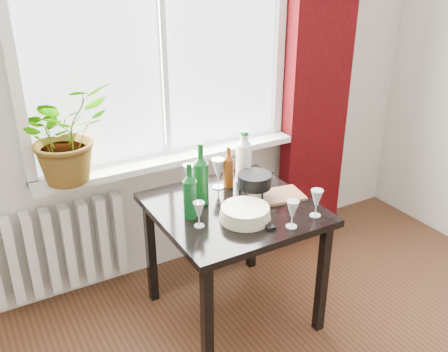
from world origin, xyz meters
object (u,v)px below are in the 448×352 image
table (233,220)px  wineglass_back_left (190,178)px  radiator (59,248)px  bottle_amber (228,167)px  cutting_board (277,196)px  wine_bottle_right (201,174)px  potted_plant (65,134)px  cleaning_bottle (244,155)px  wineglass_front_right (292,214)px  wineglass_front_left (199,214)px  tv_remote (264,223)px  wineglass_far_right (316,203)px  fondue_pot (254,186)px  wine_bottle_left (190,191)px  plate_stack (245,213)px  wineglass_back_center (218,173)px

table → wineglass_back_left: (-0.13, 0.28, 0.18)m
radiator → bottle_amber: (0.95, -0.40, 0.49)m
bottle_amber → cutting_board: size_ratio=0.87×
radiator → wine_bottle_right: 1.03m
potted_plant → cutting_board: 1.23m
potted_plant → bottle_amber: potted_plant is taller
radiator → wineglass_back_left: (0.72, -0.35, 0.45)m
radiator → cleaning_bottle: cleaning_bottle is taller
table → cleaning_bottle: 0.42m
wineglass_front_right → cutting_board: 0.34m
cutting_board → wine_bottle_right: bearing=159.3°
bottle_amber → wineglass_front_left: bottle_amber is taller
wine_bottle_right → tv_remote: size_ratio=2.40×
wine_bottle_right → wineglass_far_right: (0.46, -0.43, -0.10)m
cutting_board → fondue_pot: bearing=154.6°
potted_plant → wineglass_far_right: (1.06, -0.87, -0.30)m
wine_bottle_left → plate_stack: bearing=-35.1°
wine_bottle_left → wineglass_back_left: wine_bottle_left is taller
potted_plant → cleaning_bottle: size_ratio=1.66×
radiator → wineglass_far_right: (1.17, -0.94, 0.44)m
wine_bottle_right → wineglass_front_left: (-0.13, -0.22, -0.11)m
plate_stack → fondue_pot: size_ratio=1.23×
wineglass_far_right → wineglass_front_left: wineglass_far_right is taller
table → wineglass_back_left: 0.35m
plate_stack → wineglass_back_left: bearing=103.7°
cleaning_bottle → wineglass_front_left: bearing=-143.8°
wine_bottle_right → wineglass_front_left: wine_bottle_right is taller
potted_plant → wine_bottle_left: size_ratio=1.77×
radiator → potted_plant: (0.11, -0.07, 0.74)m
potted_plant → plate_stack: bearing=-45.1°
radiator → wine_bottle_left: 1.00m
wineglass_front_right → cutting_board: bearing=67.2°
wine_bottle_right → tv_remote: wine_bottle_right is taller
fondue_pot → wine_bottle_right: bearing=169.8°
wine_bottle_right → potted_plant: bearing=144.0°
wineglass_back_center → fondue_pot: 0.25m
fondue_pot → wineglass_back_center: bearing=125.2°
potted_plant → wineglass_front_right: (0.88, -0.90, -0.30)m
table → wineglass_back_center: 0.31m
table → bottle_amber: size_ratio=3.33×
table → cleaning_bottle: (0.22, 0.25, 0.26)m
table → wineglass_back_left: bearing=115.2°
table → cutting_board: 0.29m
wine_bottle_left → fondue_pot: size_ratio=1.41×
radiator → potted_plant: bearing=-33.3°
bottle_amber → tv_remote: (-0.06, -0.48, -0.12)m
bottle_amber → tv_remote: bearing=-97.4°
cleaning_bottle → plate_stack: (-0.24, -0.41, -0.13)m
cleaning_bottle → wineglass_front_left: (-0.48, -0.35, -0.09)m
wineglass_back_left → bottle_amber: bearing=-12.1°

